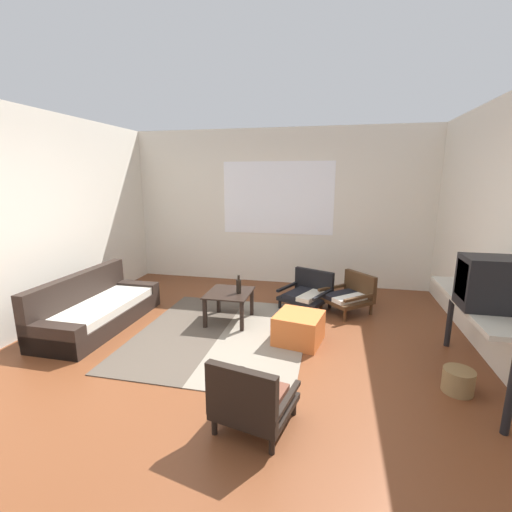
{
  "coord_description": "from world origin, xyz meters",
  "views": [
    {
      "loc": [
        0.98,
        -3.17,
        1.88
      ],
      "look_at": [
        0.02,
        1.17,
        0.88
      ],
      "focal_mm": 24.78,
      "sensor_mm": 36.0,
      "label": 1
    }
  ],
  "objects_px": {
    "console_shelf": "(480,310)",
    "couch": "(96,310)",
    "clay_vase": "(469,278)",
    "wicker_basket": "(458,381)",
    "crt_television": "(494,283)",
    "armchair_striped_foreground": "(251,400)",
    "coffee_table": "(229,298)",
    "armchair_corner": "(350,294)",
    "armchair_by_window": "(308,291)",
    "glass_bottle": "(239,286)",
    "ottoman_orange": "(299,328)"
  },
  "relations": [
    {
      "from": "armchair_striped_foreground",
      "to": "clay_vase",
      "type": "relative_size",
      "value": 2.24
    },
    {
      "from": "armchair_by_window",
      "to": "glass_bottle",
      "type": "relative_size",
      "value": 3.4
    },
    {
      "from": "armchair_corner",
      "to": "crt_television",
      "type": "height_order",
      "value": "crt_television"
    },
    {
      "from": "couch",
      "to": "ottoman_orange",
      "type": "relative_size",
      "value": 3.5
    },
    {
      "from": "console_shelf",
      "to": "wicker_basket",
      "type": "bearing_deg",
      "value": -128.27
    },
    {
      "from": "crt_television",
      "to": "wicker_basket",
      "type": "bearing_deg",
      "value": -174.8
    },
    {
      "from": "armchair_striped_foreground",
      "to": "glass_bottle",
      "type": "height_order",
      "value": "glass_bottle"
    },
    {
      "from": "crt_television",
      "to": "wicker_basket",
      "type": "relative_size",
      "value": 1.9
    },
    {
      "from": "ottoman_orange",
      "to": "glass_bottle",
      "type": "xyz_separation_m",
      "value": [
        -0.82,
        0.39,
        0.33
      ]
    },
    {
      "from": "coffee_table",
      "to": "armchair_corner",
      "type": "relative_size",
      "value": 0.77
    },
    {
      "from": "armchair_by_window",
      "to": "clay_vase",
      "type": "bearing_deg",
      "value": -38.14
    },
    {
      "from": "armchair_corner",
      "to": "clay_vase",
      "type": "height_order",
      "value": "clay_vase"
    },
    {
      "from": "armchair_striped_foreground",
      "to": "clay_vase",
      "type": "bearing_deg",
      "value": 37.79
    },
    {
      "from": "coffee_table",
      "to": "console_shelf",
      "type": "xyz_separation_m",
      "value": [
        2.62,
        -0.86,
        0.38
      ]
    },
    {
      "from": "ottoman_orange",
      "to": "couch",
      "type": "bearing_deg",
      "value": -178.21
    },
    {
      "from": "armchair_striped_foreground",
      "to": "crt_television",
      "type": "bearing_deg",
      "value": 25.75
    },
    {
      "from": "crt_television",
      "to": "glass_bottle",
      "type": "xyz_separation_m",
      "value": [
        -2.48,
        1.05,
        -0.51
      ]
    },
    {
      "from": "coffee_table",
      "to": "glass_bottle",
      "type": "relative_size",
      "value": 2.59
    },
    {
      "from": "coffee_table",
      "to": "clay_vase",
      "type": "bearing_deg",
      "value": -11.14
    },
    {
      "from": "coffee_table",
      "to": "clay_vase",
      "type": "relative_size",
      "value": 2.14
    },
    {
      "from": "coffee_table",
      "to": "clay_vase",
      "type": "height_order",
      "value": "clay_vase"
    },
    {
      "from": "armchair_by_window",
      "to": "wicker_basket",
      "type": "distance_m",
      "value": 2.38
    },
    {
      "from": "couch",
      "to": "crt_television",
      "type": "bearing_deg",
      "value": -7.72
    },
    {
      "from": "armchair_by_window",
      "to": "glass_bottle",
      "type": "distance_m",
      "value": 1.18
    },
    {
      "from": "armchair_corner",
      "to": "ottoman_orange",
      "type": "distance_m",
      "value": 1.28
    },
    {
      "from": "ottoman_orange",
      "to": "wicker_basket",
      "type": "xyz_separation_m",
      "value": [
        1.49,
        -0.67,
        -0.07
      ]
    },
    {
      "from": "clay_vase",
      "to": "wicker_basket",
      "type": "xyz_separation_m",
      "value": [
        -0.17,
        -0.56,
        -0.8
      ]
    },
    {
      "from": "clay_vase",
      "to": "glass_bottle",
      "type": "relative_size",
      "value": 1.21
    },
    {
      "from": "glass_bottle",
      "to": "couch",
      "type": "bearing_deg",
      "value": -165.04
    },
    {
      "from": "ottoman_orange",
      "to": "clay_vase",
      "type": "bearing_deg",
      "value": -3.83
    },
    {
      "from": "console_shelf",
      "to": "couch",
      "type": "bearing_deg",
      "value": 174.99
    },
    {
      "from": "clay_vase",
      "to": "coffee_table",
      "type": "bearing_deg",
      "value": 168.86
    },
    {
      "from": "couch",
      "to": "armchair_corner",
      "type": "relative_size",
      "value": 2.2
    },
    {
      "from": "crt_television",
      "to": "glass_bottle",
      "type": "distance_m",
      "value": 2.74
    },
    {
      "from": "console_shelf",
      "to": "glass_bottle",
      "type": "xyz_separation_m",
      "value": [
        -2.48,
        0.85,
        -0.2
      ]
    },
    {
      "from": "ottoman_orange",
      "to": "clay_vase",
      "type": "relative_size",
      "value": 1.75
    },
    {
      "from": "couch",
      "to": "coffee_table",
      "type": "bearing_deg",
      "value": 16.47
    },
    {
      "from": "couch",
      "to": "armchair_by_window",
      "type": "distance_m",
      "value": 2.9
    },
    {
      "from": "armchair_corner",
      "to": "ottoman_orange",
      "type": "bearing_deg",
      "value": -118.56
    },
    {
      "from": "wicker_basket",
      "to": "couch",
      "type": "bearing_deg",
      "value": 171.75
    },
    {
      "from": "coffee_table",
      "to": "ottoman_orange",
      "type": "distance_m",
      "value": 1.05
    },
    {
      "from": "armchair_striped_foreground",
      "to": "console_shelf",
      "type": "distance_m",
      "value": 2.21
    },
    {
      "from": "crt_television",
      "to": "armchair_striped_foreground",
      "type": "bearing_deg",
      "value": -154.25
    },
    {
      "from": "ottoman_orange",
      "to": "glass_bottle",
      "type": "distance_m",
      "value": 0.97
    },
    {
      "from": "console_shelf",
      "to": "clay_vase",
      "type": "relative_size",
      "value": 5.4
    },
    {
      "from": "armchair_corner",
      "to": "glass_bottle",
      "type": "height_order",
      "value": "glass_bottle"
    },
    {
      "from": "couch",
      "to": "clay_vase",
      "type": "distance_m",
      "value": 4.32
    },
    {
      "from": "couch",
      "to": "wicker_basket",
      "type": "xyz_separation_m",
      "value": [
        4.09,
        -0.59,
        -0.1
      ]
    },
    {
      "from": "armchair_striped_foreground",
      "to": "ottoman_orange",
      "type": "height_order",
      "value": "armchair_striped_foreground"
    },
    {
      "from": "coffee_table",
      "to": "armchair_striped_foreground",
      "type": "xyz_separation_m",
      "value": [
        0.76,
        -1.96,
        -0.08
      ]
    }
  ]
}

